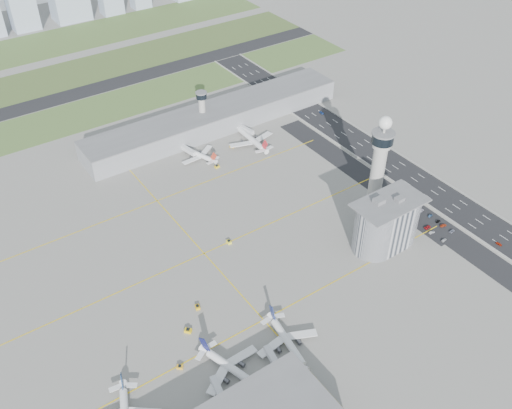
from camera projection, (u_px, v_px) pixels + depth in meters
ground at (290, 256)px, 328.64m from camera, size 1000.00×1000.00×0.00m
grass_strip_0 at (104, 108)px, 464.92m from camera, size 480.00×50.00×0.08m
grass_strip_1 at (71, 75)px, 513.31m from camera, size 480.00×60.00×0.08m
grass_strip_2 at (43, 45)px, 564.93m from camera, size 480.00×70.00×0.08m
runway at (87, 91)px, 488.78m from camera, size 480.00×22.00×0.10m
highway at (428, 188)px, 379.63m from camera, size 28.00×500.00×0.10m
barrier_left at (413, 195)px, 373.08m from camera, size 0.60×500.00×1.20m
barrier_right at (442, 181)px, 385.50m from camera, size 0.60×500.00×1.20m
landside_road at (413, 209)px, 362.09m from camera, size 18.00×260.00×0.08m
parking_lot at (425, 220)px, 353.46m from camera, size 20.00×44.00×0.10m
taxiway_line_h_0 at (264, 320)px, 291.54m from camera, size 260.00×0.60×0.01m
taxiway_line_h_1 at (204, 253)px, 330.25m from camera, size 260.00×0.60×0.01m
taxiway_line_h_2 at (157, 201)px, 368.96m from camera, size 260.00×0.60×0.01m
taxiway_line_v at (204, 253)px, 330.25m from camera, size 0.60×260.00×0.01m
control_tower at (379, 159)px, 343.95m from camera, size 14.00×14.00×64.50m
secondary_tower at (202, 108)px, 427.04m from camera, size 8.60×8.60×31.90m
admin_building at (386, 223)px, 328.00m from camera, size 42.00×24.00×33.50m
terminal_pier at (216, 118)px, 436.97m from camera, size 210.00×32.00×15.80m
airplane_near_b at (232, 366)px, 263.20m from camera, size 43.67×47.56×11.03m
airplane_near_c at (288, 339)px, 275.33m from camera, size 37.94×42.82×10.78m
airplane_far_a at (197, 151)px, 405.72m from camera, size 39.57×42.85×9.83m
airplane_far_b at (251, 136)px, 420.30m from camera, size 37.87×44.05×11.97m
jet_bridge_near_1 at (224, 404)px, 250.69m from camera, size 5.39×14.31×5.70m
jet_bridge_near_2 at (279, 371)px, 264.00m from camera, size 5.39×14.31×5.70m
jet_bridge_far_0 at (183, 148)px, 412.93m from camera, size 5.39×14.31×5.70m
jet_bridge_far_1 at (240, 128)px, 435.11m from camera, size 5.39×14.31×5.70m
tug_0 at (180, 367)px, 268.29m from camera, size 3.66×3.53×1.76m
tug_1 at (188, 330)px, 284.97m from camera, size 4.23×4.31×2.08m
tug_2 at (197, 307)px, 297.22m from camera, size 3.03×3.75×1.91m
tug_3 at (229, 242)px, 336.77m from camera, size 2.44×3.40×1.90m
tug_4 at (217, 166)px, 398.02m from camera, size 3.40×2.43×1.91m
tug_5 at (232, 146)px, 418.72m from camera, size 4.12×4.18×2.02m
car_lot_0 at (444, 240)px, 338.37m from camera, size 3.96×1.86×1.31m
car_lot_1 at (432, 232)px, 343.88m from camera, size 4.08×1.70×1.31m
car_lot_2 at (428, 227)px, 347.53m from camera, size 4.77×2.26×1.32m
car_lot_3 at (416, 220)px, 352.70m from camera, size 4.16×1.99×1.17m
car_lot_4 at (404, 212)px, 358.82m from camera, size 3.64×1.95×1.18m
car_lot_5 at (398, 207)px, 362.59m from camera, size 4.00×1.45×1.31m
car_lot_6 at (452, 231)px, 344.87m from camera, size 4.16×2.25×1.11m
car_lot_7 at (443, 225)px, 348.87m from camera, size 4.67×2.38×1.30m
car_lot_8 at (438, 221)px, 352.00m from camera, size 3.63×1.62×1.21m
car_lot_9 at (430, 216)px, 356.32m from camera, size 3.73×1.83×1.18m
car_lot_10 at (421, 210)px, 360.36m from camera, size 4.47×2.58×1.17m
car_lot_11 at (411, 205)px, 364.80m from camera, size 3.90×1.97×1.09m
car_hw_0 at (499, 244)px, 335.77m from camera, size 1.94×3.82×1.25m
car_hw_1 at (386, 162)px, 403.40m from camera, size 1.69×3.51×1.11m
car_hw_2 at (322, 113)px, 457.99m from camera, size 2.64×4.91×1.31m
car_hw_4 at (265, 89)px, 490.68m from camera, size 2.05×3.93×1.28m
skyline_bldg_10 at (111, 1)px, 625.89m from camera, size 23.01×18.41×27.75m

